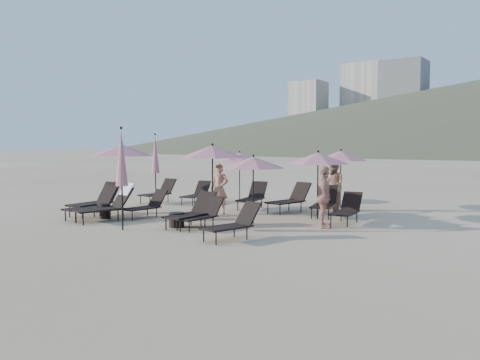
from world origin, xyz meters
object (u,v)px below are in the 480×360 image
Objects in this scene: umbrella_closed_1 at (155,154)px; lounger_3 at (201,214)px; beachgoer_a at (219,189)px; lounger_11 at (347,209)px; lounger_4 at (192,211)px; umbrella_open_1 at (212,152)px; lounger_1 at (92,204)px; lounger_10 at (325,202)px; lounger_12 at (146,205)px; lounger_2 at (109,203)px; lounger_8 at (253,196)px; umbrella_open_2 at (253,163)px; beachgoer_c at (324,197)px; umbrella_open_4 at (341,156)px; lounger_5 at (233,223)px; side_table_0 at (105,211)px; beachgoer_b at (333,186)px; lounger_7 at (197,193)px; umbrella_open_0 at (122,150)px; side_table_1 at (177,220)px; umbrella_closed_0 at (122,158)px; umbrella_open_3 at (240,157)px; umbrella_open_5 at (318,158)px; lounger_9 at (290,199)px; lounger_6 at (159,192)px; lounger_0 at (96,200)px.

lounger_3 is at bearing -32.32° from umbrella_closed_1.
lounger_11 is at bearing -9.51° from beachgoer_a.
umbrella_open_1 is (-0.88, 1.96, 1.64)m from lounger_4.
lounger_1 is 3.91m from lounger_3.
lounger_4 is 0.93× the size of lounger_10.
lounger_2 is at bearing -104.14° from lounger_12.
lounger_8 is (-0.91, 4.28, -0.00)m from lounger_4.
lounger_10 is (4.77, 4.82, -0.09)m from lounger_2.
lounger_1 is 5.23m from umbrella_open_2.
lounger_8 is at bearing 30.58° from beachgoer_c.
umbrella_open_4 is 1.26× the size of beachgoer_c.
lounger_5 is 3.43× the size of side_table_0.
side_table_0 is 7.72m from beachgoer_b.
umbrella_open_2 reaches higher than side_table_0.
lounger_10 reaches higher than lounger_7.
lounger_1 is at bearing -154.69° from lounger_10.
umbrella_open_0 is 5.42m from umbrella_open_2.
lounger_3 is at bearing 9.74° from lounger_1.
beachgoer_b reaches higher than lounger_8.
lounger_2 reaches higher than lounger_12.
lounger_3 reaches higher than side_table_1.
umbrella_closed_0 reaches higher than umbrella_open_4.
umbrella_open_3 is (-4.69, 1.71, 1.38)m from lounger_10.
lounger_11 is 0.74× the size of umbrella_open_5.
lounger_2 is 4.76m from lounger_5.
lounger_5 is 4.11m from lounger_11.
lounger_11 is (1.19, 3.93, 0.00)m from lounger_5.
lounger_3 is at bearing -62.78° from umbrella_open_3.
lounger_11 is at bearing 46.68° from umbrella_closed_0.
umbrella_closed_0 is at bearing -25.97° from side_table_0.
beachgoer_a reaches higher than lounger_3.
beachgoer_a is (-2.01, 0.93, -0.95)m from umbrella_open_2.
umbrella_open_3 is (-3.35, 1.63, 1.37)m from lounger_9.
umbrella_open_0 is at bearing -179.83° from beachgoer_a.
lounger_6 is 8.18m from lounger_11.
umbrella_open_2 is 0.95× the size of umbrella_open_5.
umbrella_closed_1 is at bearing 146.44° from beachgoer_a.
umbrella_closed_0 reaches higher than umbrella_open_0.
lounger_12 is 5.63m from beachgoer_c.
lounger_0 is 4.14m from lounger_4.
umbrella_open_5 is at bearing 0.11° from umbrella_closed_1.
lounger_3 is 5.14m from umbrella_open_0.
lounger_7 reaches higher than side_table_1.
beachgoer_a is 4.02m from beachgoer_c.
umbrella_open_4 reaches higher than lounger_7.
lounger_5 is at bearing -66.62° from umbrella_open_2.
lounger_1 is 4.09m from umbrella_open_1.
umbrella_open_5 reaches higher than lounger_3.
lounger_3 is 0.86× the size of lounger_8.
lounger_8 is at bearing 161.28° from lounger_10.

